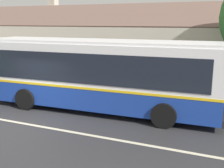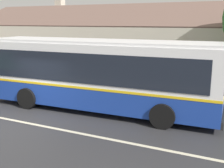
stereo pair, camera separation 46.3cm
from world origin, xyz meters
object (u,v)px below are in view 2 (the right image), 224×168
(bike_rack, at_px, (1,71))
(transit_bus, at_px, (97,73))
(bench_down_street, at_px, (86,82))
(bench_by_building, at_px, (35,77))

(bike_rack, bearing_deg, transit_bus, -17.02)
(bench_down_street, height_order, bike_rack, bench_down_street)
(transit_bus, xyz_separation_m, bench_down_street, (-2.18, 2.65, -1.16))
(bike_rack, bearing_deg, bench_by_building, -2.60)
(bench_by_building, bearing_deg, bench_down_street, 0.33)
(transit_bus, height_order, bike_rack, transit_bus)
(bench_by_building, relative_size, bench_down_street, 0.96)
(bench_by_building, bearing_deg, bike_rack, 177.40)
(bench_by_building, xyz_separation_m, bike_rack, (-3.15, 0.14, 0.12))
(transit_bus, bearing_deg, bike_rack, 162.98)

